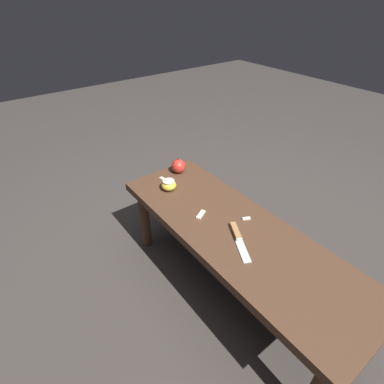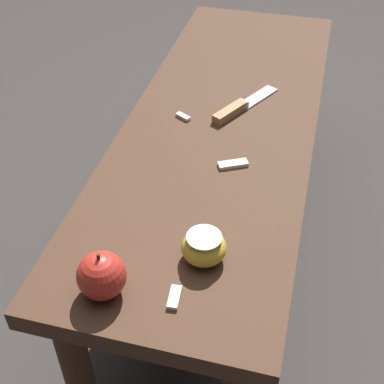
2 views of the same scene
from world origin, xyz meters
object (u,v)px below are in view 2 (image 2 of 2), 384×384
object	(u,v)px
apple_cut	(204,247)
wooden_bench	(222,139)
apple_whole	(102,276)
knife	(237,108)

from	to	relation	value
apple_cut	wooden_bench	bearing A→B (deg)	-172.27
apple_whole	apple_cut	world-z (taller)	apple_whole
wooden_bench	knife	world-z (taller)	knife
wooden_bench	apple_whole	bearing A→B (deg)	-8.30
apple_whole	apple_cut	size ratio (longest dim) A/B	1.16
wooden_bench	apple_whole	xyz separation A→B (m)	(0.54, -0.08, 0.10)
wooden_bench	knife	size ratio (longest dim) A/B	6.00
apple_whole	apple_cut	distance (m)	0.18
wooden_bench	knife	distance (m)	0.08
knife	apple_whole	distance (m)	0.59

